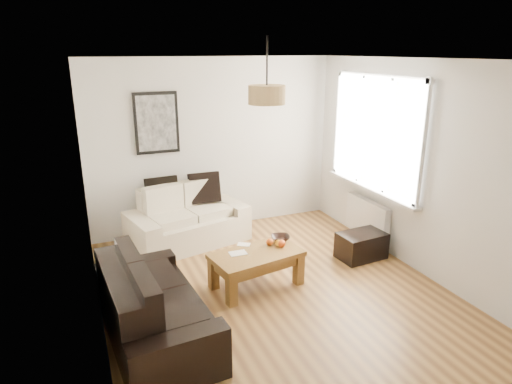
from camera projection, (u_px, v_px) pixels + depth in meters
name	position (u px, v px, depth m)	size (l,w,h in m)	color
floor	(276.00, 293.00, 5.17)	(4.50, 4.50, 0.00)	brown
ceiling	(279.00, 59.00, 4.38)	(3.80, 4.50, 0.00)	white
wall_back	(214.00, 146.00, 6.76)	(3.80, 0.04, 2.60)	silver
wall_front	(430.00, 282.00, 2.80)	(3.80, 0.04, 2.60)	silver
wall_left	(90.00, 209.00, 4.08)	(0.04, 4.50, 2.60)	silver
wall_right	(418.00, 168.00, 5.47)	(0.04, 4.50, 2.60)	silver
window_bay	(376.00, 133.00, 6.07)	(0.14, 1.90, 1.60)	white
radiator	(367.00, 218.00, 6.43)	(0.10, 0.90, 0.52)	white
poster	(157.00, 123.00, 6.30)	(0.62, 0.04, 0.87)	black
pendant_shade	(267.00, 95.00, 4.76)	(0.40, 0.40, 0.20)	tan
loveseat_cream	(188.00, 216.00, 6.41)	(1.63, 0.89, 0.81)	#C2B89C
sofa_leather	(154.00, 302.00, 4.28)	(1.75, 0.85, 0.76)	black
coffee_table	(256.00, 269.00, 5.27)	(1.05, 0.57, 0.43)	brown
ottoman	(361.00, 245.00, 6.00)	(0.62, 0.40, 0.35)	black
cushion_left	(162.00, 193.00, 6.37)	(0.45, 0.14, 0.45)	black
cushion_right	(204.00, 188.00, 6.60)	(0.45, 0.14, 0.45)	black
fruit_bowl	(281.00, 238.00, 5.54)	(0.23, 0.23, 0.06)	black
orange_a	(279.00, 243.00, 5.37)	(0.08, 0.08, 0.08)	#FFA115
orange_b	(282.00, 243.00, 5.35)	(0.09, 0.09, 0.09)	#DA4B12
orange_c	(270.00, 242.00, 5.39)	(0.09, 0.09, 0.09)	#D95512
papers	(238.00, 253.00, 5.19)	(0.20, 0.14, 0.01)	white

